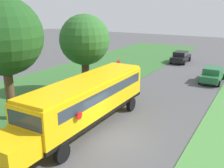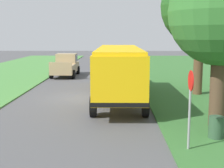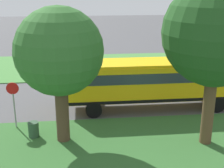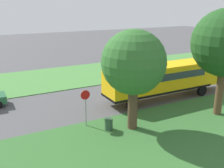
{
  "view_description": "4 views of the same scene",
  "coord_description": "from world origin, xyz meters",
  "px_view_note": "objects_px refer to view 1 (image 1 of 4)",
  "views": [
    {
      "loc": [
        6.85,
        -11.96,
        7.48
      ],
      "look_at": [
        -2.52,
        4.34,
        1.93
      ],
      "focal_mm": 42.0,
      "sensor_mm": 36.0,
      "label": 1
    },
    {
      "loc": [
        -2.16,
        19.22,
        3.86
      ],
      "look_at": [
        -1.93,
        2.06,
        1.18
      ],
      "focal_mm": 50.0,
      "sensor_mm": 36.0,
      "label": 2
    },
    {
      "loc": [
        -21.25,
        5.44,
        7.88
      ],
      "look_at": [
        -1.66,
        3.33,
        1.51
      ],
      "focal_mm": 50.0,
      "sensor_mm": 36.0,
      "label": 3
    },
    {
      "loc": [
        -20.6,
        15.44,
        8.44
      ],
      "look_at": [
        -1.2,
        5.27,
        1.72
      ],
      "focal_mm": 42.0,
      "sensor_mm": 36.0,
      "label": 4
    }
  ],
  "objects_px": {
    "oak_tree_roadside_mid": "(84,40)",
    "car_black_middle": "(181,56)",
    "car_green_nearest": "(212,74)",
    "stop_sign": "(118,70)",
    "school_bus": "(86,99)",
    "oak_tree_beside_bus": "(2,37)",
    "trash_bin": "(100,85)"
  },
  "relations": [
    {
      "from": "car_green_nearest",
      "to": "stop_sign",
      "type": "distance_m",
      "value": 10.0
    },
    {
      "from": "car_black_middle",
      "to": "stop_sign",
      "type": "distance_m",
      "value": 15.0
    },
    {
      "from": "oak_tree_roadside_mid",
      "to": "school_bus",
      "type": "bearing_deg",
      "value": -53.61
    },
    {
      "from": "trash_bin",
      "to": "school_bus",
      "type": "bearing_deg",
      "value": -63.93
    },
    {
      "from": "school_bus",
      "to": "oak_tree_beside_bus",
      "type": "height_order",
      "value": "oak_tree_beside_bus"
    },
    {
      "from": "car_green_nearest",
      "to": "trash_bin",
      "type": "distance_m",
      "value": 11.7
    },
    {
      "from": "car_black_middle",
      "to": "trash_bin",
      "type": "xyz_separation_m",
      "value": [
        -3.09,
        -16.02,
        -0.43
      ]
    },
    {
      "from": "car_green_nearest",
      "to": "oak_tree_roadside_mid",
      "type": "bearing_deg",
      "value": -134.67
    },
    {
      "from": "car_green_nearest",
      "to": "trash_bin",
      "type": "xyz_separation_m",
      "value": [
        -8.69,
        -7.82,
        -0.43
      ]
    },
    {
      "from": "car_green_nearest",
      "to": "oak_tree_beside_bus",
      "type": "height_order",
      "value": "oak_tree_beside_bus"
    },
    {
      "from": "car_black_middle",
      "to": "stop_sign",
      "type": "bearing_deg",
      "value": -96.9
    },
    {
      "from": "oak_tree_beside_bus",
      "to": "trash_bin",
      "type": "bearing_deg",
      "value": 79.3
    },
    {
      "from": "car_black_middle",
      "to": "oak_tree_beside_bus",
      "type": "xyz_separation_m",
      "value": [
        -4.76,
        -24.89,
        4.79
      ]
    },
    {
      "from": "school_bus",
      "to": "car_green_nearest",
      "type": "xyz_separation_m",
      "value": [
        5.12,
        15.11,
        -1.05
      ]
    },
    {
      "from": "oak_tree_roadside_mid",
      "to": "car_black_middle",
      "type": "bearing_deg",
      "value": 78.1
    },
    {
      "from": "car_green_nearest",
      "to": "oak_tree_roadside_mid",
      "type": "xyz_separation_m",
      "value": [
        -9.31,
        -9.42,
        3.91
      ]
    },
    {
      "from": "oak_tree_beside_bus",
      "to": "oak_tree_roadside_mid",
      "type": "bearing_deg",
      "value": 81.81
    },
    {
      "from": "car_green_nearest",
      "to": "stop_sign",
      "type": "xyz_separation_m",
      "value": [
        -7.4,
        -6.67,
        0.86
      ]
    },
    {
      "from": "school_bus",
      "to": "oak_tree_roadside_mid",
      "type": "height_order",
      "value": "oak_tree_roadside_mid"
    },
    {
      "from": "car_green_nearest",
      "to": "car_black_middle",
      "type": "distance_m",
      "value": 9.93
    },
    {
      "from": "oak_tree_roadside_mid",
      "to": "trash_bin",
      "type": "relative_size",
      "value": 7.73
    },
    {
      "from": "oak_tree_roadside_mid",
      "to": "stop_sign",
      "type": "height_order",
      "value": "oak_tree_roadside_mid"
    },
    {
      "from": "car_black_middle",
      "to": "oak_tree_beside_bus",
      "type": "bearing_deg",
      "value": -100.83
    },
    {
      "from": "car_green_nearest",
      "to": "car_black_middle",
      "type": "relative_size",
      "value": 1.0
    },
    {
      "from": "oak_tree_beside_bus",
      "to": "oak_tree_roadside_mid",
      "type": "xyz_separation_m",
      "value": [
        1.05,
        7.27,
        -0.89
      ]
    },
    {
      "from": "car_black_middle",
      "to": "oak_tree_roadside_mid",
      "type": "bearing_deg",
      "value": -101.9
    },
    {
      "from": "school_bus",
      "to": "car_green_nearest",
      "type": "height_order",
      "value": "school_bus"
    },
    {
      "from": "stop_sign",
      "to": "trash_bin",
      "type": "bearing_deg",
      "value": -138.05
    },
    {
      "from": "trash_bin",
      "to": "oak_tree_roadside_mid",
      "type": "bearing_deg",
      "value": -111.47
    },
    {
      "from": "oak_tree_beside_bus",
      "to": "stop_sign",
      "type": "relative_size",
      "value": 3.0
    },
    {
      "from": "oak_tree_roadside_mid",
      "to": "car_green_nearest",
      "type": "bearing_deg",
      "value": 45.33
    },
    {
      "from": "school_bus",
      "to": "trash_bin",
      "type": "relative_size",
      "value": 13.8
    }
  ]
}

